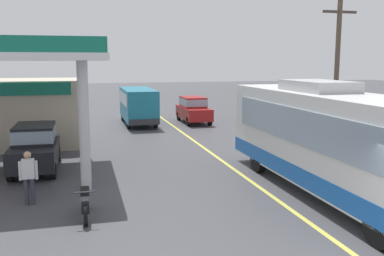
% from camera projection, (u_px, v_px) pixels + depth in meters
% --- Properties ---
extents(ground, '(120.00, 120.00, 0.00)m').
position_uv_depth(ground, '(176.00, 128.00, 27.84)').
color(ground, '#424247').
extents(lane_divider_stripe, '(0.16, 50.00, 0.01)m').
position_uv_depth(lane_divider_stripe, '(196.00, 142.00, 23.06)').
color(lane_divider_stripe, '#D8CC4C').
rests_on(lane_divider_stripe, ground).
extents(coach_bus_main, '(2.60, 11.04, 3.69)m').
position_uv_depth(coach_bus_main, '(332.00, 143.00, 13.75)').
color(coach_bus_main, white).
rests_on(coach_bus_main, ground).
extents(gas_station_roadside, '(9.10, 11.95, 5.10)m').
position_uv_depth(gas_station_roadside, '(1.00, 98.00, 19.93)').
color(gas_station_roadside, '#147259').
rests_on(gas_station_roadside, ground).
extents(car_at_pump, '(1.70, 4.20, 1.82)m').
position_uv_depth(car_at_pump, '(35.00, 145.00, 17.11)').
color(car_at_pump, black).
rests_on(car_at_pump, ground).
extents(minibus_opposing_lane, '(2.04, 6.13, 2.44)m').
position_uv_depth(minibus_opposing_lane, '(138.00, 103.00, 29.57)').
color(minibus_opposing_lane, teal).
rests_on(minibus_opposing_lane, ground).
extents(motorcycle_parked_forecourt, '(0.55, 1.80, 0.92)m').
position_uv_depth(motorcycle_parked_forecourt, '(85.00, 202.00, 11.93)').
color(motorcycle_parked_forecourt, black).
rests_on(motorcycle_parked_forecourt, ground).
extents(pedestrian_near_pump, '(0.55, 0.22, 1.66)m').
position_uv_depth(pedestrian_near_pump, '(44.00, 135.00, 19.91)').
color(pedestrian_near_pump, '#33333F').
rests_on(pedestrian_near_pump, ground).
extents(pedestrian_by_shop, '(0.55, 0.22, 1.66)m').
position_uv_depth(pedestrian_by_shop, '(28.00, 175.00, 12.92)').
color(pedestrian_by_shop, '#33333F').
rests_on(pedestrian_by_shop, ground).
extents(car_trailing_behind_bus, '(1.70, 4.20, 1.82)m').
position_uv_depth(car_trailing_behind_bus, '(193.00, 108.00, 30.32)').
color(car_trailing_behind_bus, maroon).
rests_on(car_trailing_behind_bus, ground).
extents(utility_pole_roadside, '(1.80, 0.24, 7.30)m').
position_uv_depth(utility_pole_roadside, '(337.00, 72.00, 21.13)').
color(utility_pole_roadside, brown).
rests_on(utility_pole_roadside, ground).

